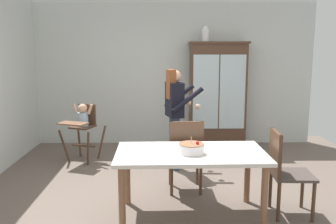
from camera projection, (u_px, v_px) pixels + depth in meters
name	position (u px, v px, depth m)	size (l,w,h in m)	color
ground_plane	(177.00, 195.00, 4.75)	(6.24, 6.24, 0.00)	#66564C
wall_back	(173.00, 74.00, 7.10)	(5.32, 0.06, 2.70)	silver
china_cabinet	(217.00, 94.00, 6.92)	(1.08, 0.48, 1.96)	#4C3323
ceramic_vase	(205.00, 35.00, 6.73)	(0.13, 0.13, 0.27)	white
high_chair_with_toddler	(83.00, 122.00, 6.07)	(0.73, 0.81, 0.95)	#4C3323
adult_person	(175.00, 107.00, 5.61)	(0.60, 0.59, 1.53)	#33425B
dining_table	(191.00, 160.00, 4.05)	(1.64, 0.93, 0.74)	silver
birthday_cake	(191.00, 148.00, 3.97)	(0.28, 0.28, 0.19)	white
dining_chair_far_side	(186.00, 151.00, 4.72)	(0.45, 0.45, 0.96)	#4C3323
dining_chair_right_end	(283.00, 167.00, 4.11)	(0.46, 0.46, 0.96)	#4C3323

